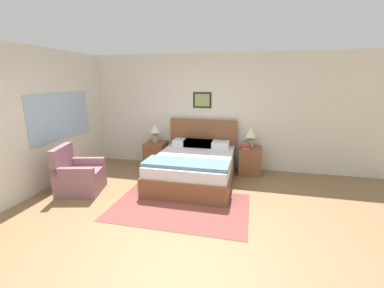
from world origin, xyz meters
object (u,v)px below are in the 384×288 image
Objects in this scene: nightstand_near_window at (156,154)px; table_lamp_near_window at (155,131)px; nightstand_by_door at (250,161)px; bed at (194,166)px; armchair at (78,177)px; table_lamp_by_door at (251,135)px.

table_lamp_near_window reaches higher than nightstand_near_window.
bed is at bearing -147.32° from nightstand_by_door.
armchair is 1.94× the size of table_lamp_by_door.
armchair is 1.94× the size of table_lamp_near_window.
table_lamp_near_window reaches higher than armchair.
nightstand_by_door is 1.30× the size of table_lamp_near_window.
bed reaches higher than nightstand_by_door.
table_lamp_near_window is at bearing 139.27° from armchair.
table_lamp_by_door is at bearing 156.58° from nightstand_by_door.
table_lamp_near_window is (-1.11, 0.71, 0.55)m from bed.
table_lamp_by_door reaches higher than nightstand_near_window.
nightstand_by_door is at bearing 104.89° from armchair.
table_lamp_by_door is (1.09, 0.71, 0.55)m from bed.
bed is 4.39× the size of table_lamp_by_door.
nightstand_near_window is at bearing 147.25° from bed.
table_lamp_near_window is (-2.21, 0.01, 0.57)m from nightstand_by_door.
bed is at bearing -146.74° from table_lamp_by_door.
nightstand_by_door is 0.57m from table_lamp_by_door.
table_lamp_by_door is (3.05, 1.71, 0.57)m from armchair.
table_lamp_by_door reaches higher than armchair.
bed reaches higher than table_lamp_near_window.
nightstand_near_window is at bearing -37.30° from table_lamp_near_window.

